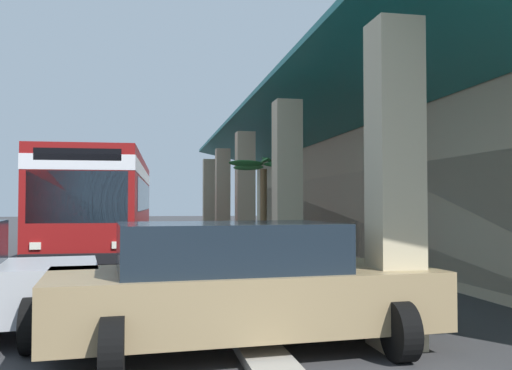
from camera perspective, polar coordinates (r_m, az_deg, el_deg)
ground at (r=20.25m, az=8.09°, el=-6.71°), size 120.00×120.00×0.00m
curb_strip at (r=16.90m, az=-6.72°, el=-7.46°), size 31.69×0.50×0.12m
plaza_building at (r=20.09m, az=21.97°, el=4.32°), size 26.70×13.59×7.65m
transit_bus at (r=18.84m, az=-15.21°, el=-1.38°), size 11.28×3.05×3.34m
parked_sedan_tan at (r=6.57m, az=-1.63°, el=-10.14°), size 2.66×4.52×1.47m
potted_palm at (r=13.12m, az=0.73°, el=-6.51°), size 1.44×1.62×2.83m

